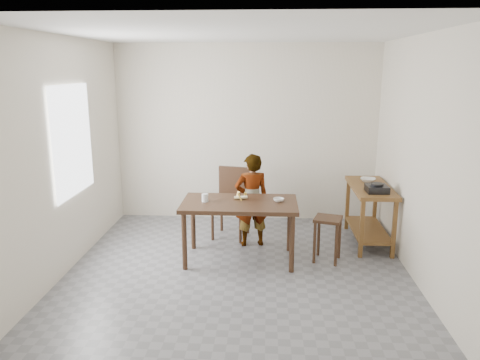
# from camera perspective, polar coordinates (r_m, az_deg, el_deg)

# --- Properties ---
(floor) EXTENTS (4.00, 4.00, 0.04)m
(floor) POSITION_cam_1_polar(r_m,az_deg,el_deg) (5.68, -0.24, -11.02)
(floor) COLOR slate
(floor) RESTS_ON ground
(ceiling) EXTENTS (4.00, 4.00, 0.04)m
(ceiling) POSITION_cam_1_polar(r_m,az_deg,el_deg) (5.18, -0.27, 17.76)
(ceiling) COLOR white
(ceiling) RESTS_ON wall_back
(wall_back) EXTENTS (4.00, 0.04, 2.70)m
(wall_back) POSITION_cam_1_polar(r_m,az_deg,el_deg) (7.25, 0.76, 5.70)
(wall_back) COLOR silver
(wall_back) RESTS_ON ground
(wall_front) EXTENTS (4.00, 0.04, 2.70)m
(wall_front) POSITION_cam_1_polar(r_m,az_deg,el_deg) (3.30, -2.49, -3.93)
(wall_front) COLOR silver
(wall_front) RESTS_ON ground
(wall_left) EXTENTS (0.04, 4.00, 2.70)m
(wall_left) POSITION_cam_1_polar(r_m,az_deg,el_deg) (5.75, -20.82, 2.74)
(wall_left) COLOR silver
(wall_left) RESTS_ON ground
(wall_right) EXTENTS (0.04, 4.00, 2.70)m
(wall_right) POSITION_cam_1_polar(r_m,az_deg,el_deg) (5.51, 21.22, 2.27)
(wall_right) COLOR silver
(wall_right) RESTS_ON ground
(window_pane) EXTENTS (0.02, 1.10, 1.30)m
(window_pane) POSITION_cam_1_polar(r_m,az_deg,el_deg) (5.88, -19.71, 4.55)
(window_pane) COLOR white
(window_pane) RESTS_ON wall_left
(dining_table) EXTENTS (1.40, 0.80, 0.75)m
(dining_table) POSITION_cam_1_polar(r_m,az_deg,el_deg) (5.80, -0.06, -6.24)
(dining_table) COLOR #3A2416
(dining_table) RESTS_ON floor
(prep_counter) EXTENTS (0.50, 1.20, 0.80)m
(prep_counter) POSITION_cam_1_polar(r_m,az_deg,el_deg) (6.60, 15.44, -4.06)
(prep_counter) COLOR brown
(prep_counter) RESTS_ON floor
(child) EXTENTS (0.52, 0.41, 1.25)m
(child) POSITION_cam_1_polar(r_m,az_deg,el_deg) (6.21, 1.44, -2.47)
(child) COLOR white
(child) RESTS_ON floor
(dining_chair) EXTENTS (0.56, 0.56, 0.97)m
(dining_chair) POSITION_cam_1_polar(r_m,az_deg,el_deg) (6.55, -1.16, -2.90)
(dining_chair) COLOR #3A2416
(dining_chair) RESTS_ON floor
(stool) EXTENTS (0.40, 0.40, 0.56)m
(stool) POSITION_cam_1_polar(r_m,az_deg,el_deg) (5.91, 10.59, -7.11)
(stool) COLOR #3A2416
(stool) RESTS_ON floor
(glass_tumbler) EXTENTS (0.10, 0.10, 0.10)m
(glass_tumbler) POSITION_cam_1_polar(r_m,az_deg,el_deg) (5.70, -4.29, -2.17)
(glass_tumbler) COLOR white
(glass_tumbler) RESTS_ON dining_table
(small_bowl) EXTENTS (0.16, 0.16, 0.04)m
(small_bowl) POSITION_cam_1_polar(r_m,az_deg,el_deg) (5.72, 4.73, -2.43)
(small_bowl) COLOR silver
(small_bowl) RESTS_ON dining_table
(banana) EXTENTS (0.18, 0.13, 0.07)m
(banana) POSITION_cam_1_polar(r_m,az_deg,el_deg) (5.78, 0.10, -2.08)
(banana) COLOR #FCD259
(banana) RESTS_ON dining_table
(serving_bowl) EXTENTS (0.26, 0.26, 0.05)m
(serving_bowl) POSITION_cam_1_polar(r_m,az_deg,el_deg) (6.71, 15.33, 0.01)
(serving_bowl) COLOR silver
(serving_bowl) RESTS_ON prep_counter
(gas_burner) EXTENTS (0.27, 0.27, 0.09)m
(gas_burner) POSITION_cam_1_polar(r_m,az_deg,el_deg) (6.17, 16.34, -1.03)
(gas_burner) COLOR black
(gas_burner) RESTS_ON prep_counter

